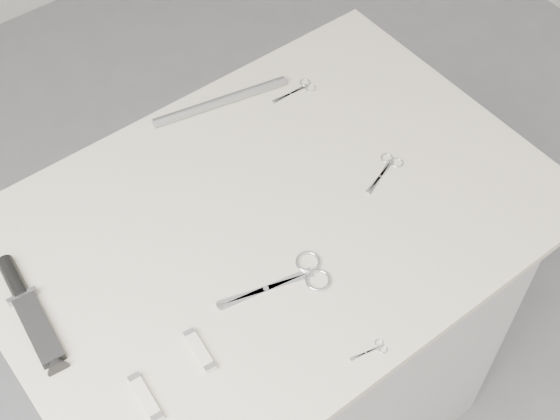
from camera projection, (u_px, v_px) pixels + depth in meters
plinth at (274, 342)px, 1.76m from camera, size 0.90×0.60×0.90m
display_board at (272, 220)px, 1.40m from camera, size 1.00×0.70×0.02m
large_shears at (296, 277)px, 1.31m from camera, size 0.20×0.10×0.01m
embroidery_scissors_a at (386, 168)px, 1.46m from camera, size 0.11×0.06×0.00m
embroidery_scissors_b at (299, 90)px, 1.58m from camera, size 0.10×0.04×0.00m
tiny_scissors at (373, 350)px, 1.23m from camera, size 0.06×0.03×0.00m
sheathed_knife at (27, 305)px, 1.27m from camera, size 0.06×0.23×0.03m
pocket_knife_a at (146, 398)px, 1.17m from camera, size 0.02×0.09×0.01m
pocket_knife_b at (200, 351)px, 1.22m from camera, size 0.03×0.08×0.01m
metal_rail at (220, 101)px, 1.55m from camera, size 0.28×0.08×0.02m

